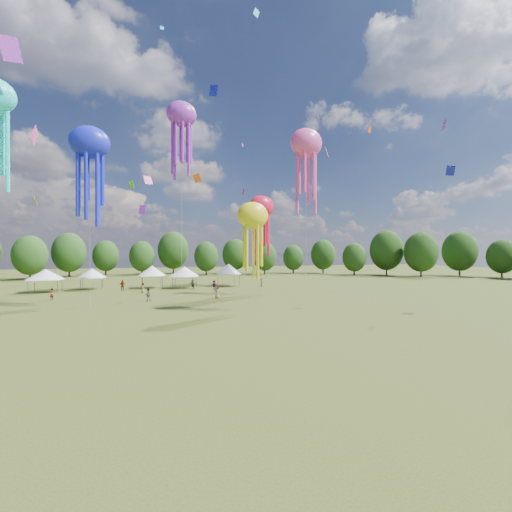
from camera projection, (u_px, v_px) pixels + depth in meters
name	position (u px, v px, depth m)	size (l,w,h in m)	color
ground	(380.00, 431.00, 11.54)	(300.00, 300.00, 0.00)	#384416
spectator_near	(148.00, 295.00, 43.24)	(0.81, 0.63, 1.67)	gray
spectators_far	(186.00, 286.00, 54.81)	(33.74, 15.29, 1.83)	gray
festival_tents	(144.00, 272.00, 59.59)	(36.03, 8.77, 4.30)	#47474C
show_kites	(213.00, 158.00, 48.88)	(49.72, 22.81, 29.58)	#1821DA
small_kites	(171.00, 96.00, 48.78)	(74.92, 56.10, 44.10)	#1821DA
treeline	(152.00, 252.00, 68.55)	(201.57, 95.24, 13.43)	#38281C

